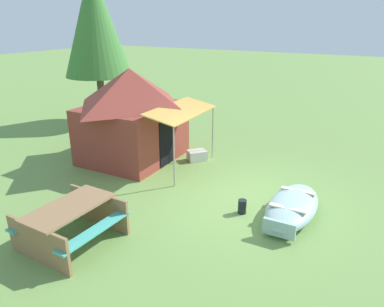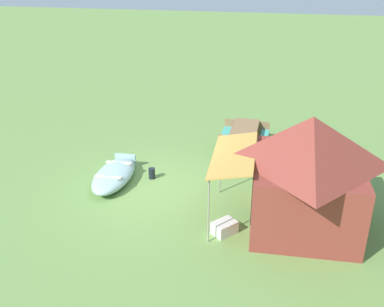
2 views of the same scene
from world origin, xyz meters
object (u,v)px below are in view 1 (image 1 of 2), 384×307
(canvas_cabin_tent, at_px, (132,113))
(cooler_box, at_px, (197,155))
(picnic_table, at_px, (70,220))
(fuel_can, at_px, (242,207))
(pine_tree_back_right, at_px, (95,22))
(beached_rowboat, at_px, (292,206))

(canvas_cabin_tent, distance_m, cooler_box, 2.33)
(picnic_table, xyz_separation_m, fuel_can, (2.67, -2.41, -0.33))
(cooler_box, bearing_deg, picnic_table, -179.54)
(cooler_box, distance_m, fuel_can, 3.37)
(pine_tree_back_right, bearing_deg, cooler_box, -108.55)
(beached_rowboat, height_order, fuel_can, beached_rowboat)
(beached_rowboat, height_order, canvas_cabin_tent, canvas_cabin_tent)
(beached_rowboat, relative_size, pine_tree_back_right, 0.39)
(beached_rowboat, xyz_separation_m, canvas_cabin_tent, (1.06, 5.21, 1.20))
(canvas_cabin_tent, bearing_deg, beached_rowboat, -101.49)
(fuel_can, bearing_deg, pine_tree_back_right, 62.42)
(canvas_cabin_tent, xyz_separation_m, picnic_table, (-4.16, -1.81, -0.94))
(cooler_box, bearing_deg, pine_tree_back_right, 71.45)
(cooler_box, height_order, pine_tree_back_right, pine_tree_back_right)
(picnic_table, distance_m, pine_tree_back_right, 9.47)
(canvas_cabin_tent, bearing_deg, fuel_can, -109.46)
(canvas_cabin_tent, relative_size, cooler_box, 6.58)
(canvas_cabin_tent, height_order, picnic_table, canvas_cabin_tent)
(picnic_table, bearing_deg, beached_rowboat, -47.57)
(beached_rowboat, bearing_deg, fuel_can, 113.64)
(cooler_box, bearing_deg, beached_rowboat, -118.67)
(beached_rowboat, height_order, cooler_box, beached_rowboat)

